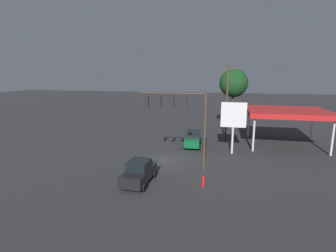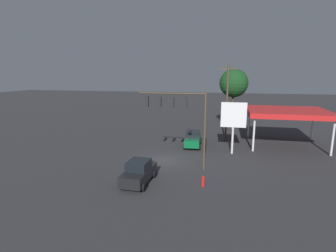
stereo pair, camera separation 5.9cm
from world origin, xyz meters
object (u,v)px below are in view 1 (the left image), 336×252
at_px(sedan_far, 193,139).
at_px(fire_hydrant, 203,181).
at_px(traffic_signal_assembly, 179,110).
at_px(utility_pole, 227,101).
at_px(street_tree, 234,83).
at_px(price_sign, 234,117).
at_px(sedan_waiting, 139,172).

relative_size(sedan_far, fire_hydrant, 5.09).
height_order(traffic_signal_assembly, sedan_far, traffic_signal_assembly).
relative_size(utility_pole, fire_hydrant, 11.53).
relative_size(sedan_far, street_tree, 0.46).
distance_m(traffic_signal_assembly, street_tree, 20.19).
relative_size(utility_pole, price_sign, 1.74).
distance_m(sedan_waiting, street_tree, 25.83).
distance_m(street_tree, fire_hydrant, 24.42).
relative_size(sedan_waiting, street_tree, 0.46).
bearing_deg(utility_pole, traffic_signal_assembly, 69.17).
bearing_deg(sedan_far, traffic_signal_assembly, -6.00).
xyz_separation_m(sedan_far, sedan_waiting, (2.96, 12.09, 0.00)).
height_order(traffic_signal_assembly, sedan_waiting, traffic_signal_assembly).
distance_m(price_sign, sedan_waiting, 13.11).
distance_m(sedan_far, street_tree, 14.20).
relative_size(sedan_far, sedan_waiting, 1.01).
distance_m(utility_pole, fire_hydrant, 16.30).
height_order(traffic_signal_assembly, street_tree, street_tree).
relative_size(price_sign, sedan_far, 1.30).
distance_m(traffic_signal_assembly, price_sign, 7.85).
bearing_deg(traffic_signal_assembly, fire_hydrant, 125.37).
height_order(utility_pole, street_tree, utility_pole).
relative_size(utility_pole, sedan_waiting, 2.28).
relative_size(traffic_signal_assembly, price_sign, 1.27).
bearing_deg(traffic_signal_assembly, sedan_waiting, 60.00).
bearing_deg(sedan_waiting, sedan_far, 167.88).
distance_m(sedan_far, fire_hydrant, 11.84).
relative_size(utility_pole, sedan_far, 2.26).
bearing_deg(street_tree, fire_hydrant, 83.59).
bearing_deg(traffic_signal_assembly, sedan_far, -93.32).
height_order(sedan_waiting, fire_hydrant, sedan_waiting).
bearing_deg(price_sign, sedan_far, -22.84).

